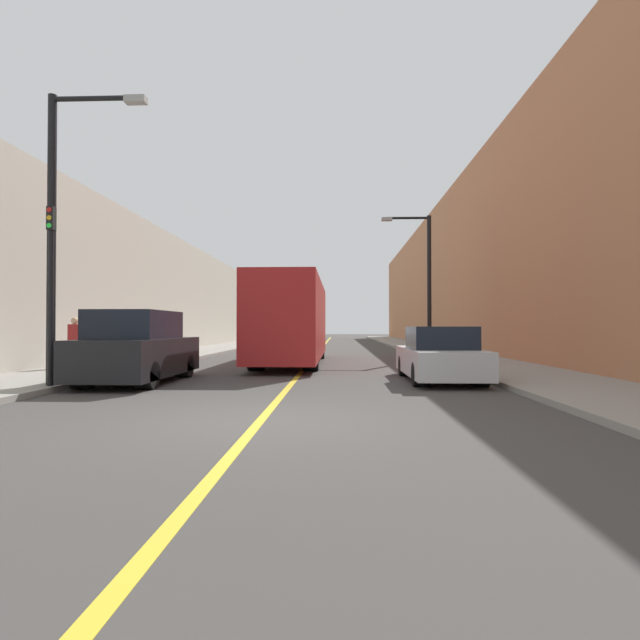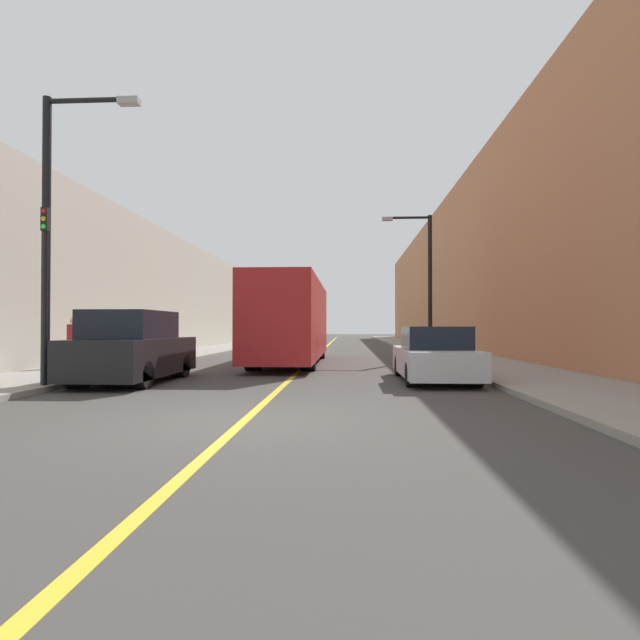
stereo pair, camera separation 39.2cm
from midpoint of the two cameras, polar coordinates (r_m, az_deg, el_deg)
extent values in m
plane|color=#3F3D3A|center=(8.15, -7.29, -11.40)|extent=(200.00, 200.00, 0.00)
cube|color=gray|center=(38.82, -9.30, -2.93)|extent=(3.37, 72.00, 0.14)
cube|color=gray|center=(38.30, 11.42, -2.95)|extent=(3.37, 72.00, 0.14)
cube|color=#B7B2A3|center=(39.81, -14.48, 2.09)|extent=(4.00, 72.00, 7.01)
cube|color=#B2724C|center=(39.17, 16.76, 4.91)|extent=(4.00, 72.00, 10.77)
cube|color=gold|center=(37.94, 0.99, -3.08)|extent=(0.16, 72.00, 0.01)
cube|color=#AD1E1E|center=(20.48, -2.71, 0.04)|extent=(2.40, 10.78, 3.03)
cube|color=black|center=(15.18, -4.80, 2.35)|extent=(2.04, 0.04, 1.36)
cylinder|color=black|center=(17.32, -6.95, -4.17)|extent=(0.53, 0.97, 0.97)
cylinder|color=black|center=(17.09, -0.74, -4.23)|extent=(0.53, 0.97, 0.97)
cylinder|color=black|center=(23.93, -4.12, -3.25)|extent=(0.53, 0.97, 0.97)
cylinder|color=black|center=(23.76, 0.37, -3.27)|extent=(0.53, 0.97, 0.97)
cube|color=black|center=(14.40, -19.77, -3.96)|extent=(1.99, 4.62, 0.99)
cube|color=black|center=(14.17, -20.11, -0.51)|extent=(1.75, 2.54, 0.74)
cube|color=black|center=(12.33, -23.91, -3.67)|extent=(1.69, 0.04, 0.44)
cylinder|color=black|center=(13.47, -25.22, -5.68)|extent=(0.44, 0.68, 0.68)
cylinder|color=black|center=(12.81, -19.08, -5.96)|extent=(0.44, 0.68, 0.68)
cylinder|color=black|center=(16.05, -20.33, -4.91)|extent=(0.44, 0.68, 0.68)
cylinder|color=black|center=(15.50, -15.04, -5.08)|extent=(0.44, 0.68, 0.68)
cube|color=silver|center=(14.27, 13.67, -4.63)|extent=(1.87, 4.53, 0.72)
cube|color=black|center=(14.02, 13.82, -1.98)|extent=(1.64, 2.04, 0.61)
cube|color=black|center=(12.08, 15.60, -4.72)|extent=(1.59, 0.04, 0.32)
cylinder|color=black|center=(12.79, 11.59, -6.14)|extent=(0.41, 0.62, 0.62)
cylinder|color=black|center=(13.08, 17.95, -5.99)|extent=(0.41, 0.62, 0.62)
cylinder|color=black|center=(15.56, 10.08, -5.19)|extent=(0.41, 0.62, 0.62)
cylinder|color=black|center=(15.80, 15.35, -5.11)|extent=(0.41, 0.62, 0.62)
cylinder|color=black|center=(13.62, -28.09, 8.05)|extent=(0.20, 0.20, 6.88)
cylinder|color=black|center=(14.05, -24.22, 21.93)|extent=(2.01, 0.12, 0.12)
cube|color=#999993|center=(13.64, -20.17, 22.41)|extent=(0.50, 0.24, 0.16)
cylinder|color=black|center=(24.25, 12.92, 3.87)|extent=(0.20, 0.20, 6.68)
cylinder|color=black|center=(24.58, 10.54, 11.43)|extent=(2.01, 0.12, 0.12)
cube|color=#999993|center=(24.47, 8.16, 11.36)|extent=(0.50, 0.24, 0.16)
cylinder|color=black|center=(13.26, -28.18, 1.21)|extent=(0.12, 0.12, 3.62)
cube|color=black|center=(13.49, -28.12, 10.10)|extent=(0.16, 0.16, 0.55)
cylinder|color=#B21919|center=(13.45, -28.31, 10.92)|extent=(0.11, 0.02, 0.11)
cylinder|color=gold|center=(13.42, -28.32, 10.16)|extent=(0.11, 0.02, 0.11)
cylinder|color=#26E53F|center=(13.38, -28.32, 9.40)|extent=(0.11, 0.02, 0.11)
cylinder|color=#336B47|center=(18.84, -26.04, -3.65)|extent=(0.17, 0.17, 0.82)
cylinder|color=#336B47|center=(18.76, -25.59, -3.66)|extent=(0.17, 0.17, 0.82)
cube|color=maroon|center=(18.77, -25.80, -1.43)|extent=(0.37, 0.21, 0.65)
sphere|color=tan|center=(18.77, -25.79, -0.08)|extent=(0.24, 0.24, 0.24)
camera|label=1|loc=(0.20, -89.51, -0.01)|focal=28.00mm
camera|label=2|loc=(0.20, 90.49, 0.01)|focal=28.00mm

